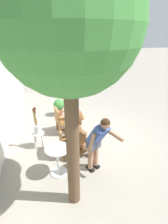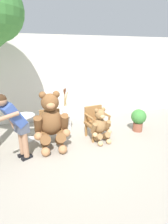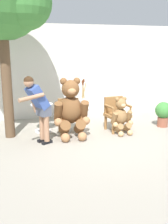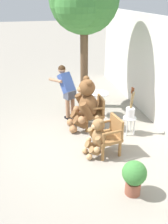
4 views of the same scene
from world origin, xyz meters
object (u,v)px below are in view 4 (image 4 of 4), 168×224
teddy_bear_small (97,137)px  person_visitor (67,88)px  teddy_bear_large (85,104)px  potted_plant (134,176)px  white_stool (129,121)px  patio_tree (83,0)px  brush_bucket (130,111)px  wooden_chair_left (95,111)px  round_side_table (99,102)px  wooden_chair_right (109,134)px

teddy_bear_small → person_visitor: person_visitor is taller
teddy_bear_large → potted_plant: size_ratio=2.08×
white_stool → patio_tree: size_ratio=0.11×
brush_bucket → wooden_chair_left: bearing=-125.1°
white_stool → brush_bucket: (-0.00, 0.00, 0.29)m
teddy_bear_large → round_side_table: bearing=139.3°
white_stool → brush_bucket: size_ratio=0.57×
teddy_bear_small → round_side_table: 1.99m
brush_bucket → wooden_chair_right: bearing=-48.3°
teddy_bear_large → patio_tree: (-1.35, 0.26, 2.44)m
white_stool → teddy_bear_small: bearing=-56.4°
wooden_chair_left → white_stool: size_ratio=1.87×
teddy_bear_large → teddy_bear_small: size_ratio=1.53×
teddy_bear_large → patio_tree: bearing=169.1°
white_stool → wooden_chair_right: bearing=-48.3°
teddy_bear_large → potted_plant: bearing=5.8°
brush_bucket → round_side_table: size_ratio=1.13×
teddy_bear_large → person_visitor: (-0.77, -0.35, 0.21)m
brush_bucket → patio_tree: patio_tree is taller
wooden_chair_left → round_side_table: size_ratio=1.19×
wooden_chair_left → white_stool: 0.95m
teddy_bear_small → potted_plant: size_ratio=1.35×
round_side_table → potted_plant: 3.24m
wooden_chair_right → teddy_bear_small: 0.29m
wooden_chair_right → teddy_bear_large: 1.28m
round_side_table → patio_tree: patio_tree is taller
teddy_bear_large → brush_bucket: 1.17m
teddy_bear_small → patio_tree: size_ratio=0.22×
person_visitor → potted_plant: (3.35, 0.61, -0.51)m
teddy_bear_large → patio_tree: size_ratio=0.34×
brush_bucket → round_side_table: 1.30m
wooden_chair_right → round_side_table: (-1.88, 0.30, -0.01)m
person_visitor → patio_tree: 2.38m
white_stool → potted_plant: (2.04, -0.77, 0.04)m
person_visitor → brush_bucket: person_visitor is taller
white_stool → potted_plant: bearing=-20.6°
wooden_chair_left → person_visitor: bearing=-141.9°
brush_bucket → potted_plant: (2.04, -0.77, -0.24)m
wooden_chair_right → brush_bucket: brush_bucket is taller
teddy_bear_large → potted_plant: (2.58, 0.26, -0.29)m
person_visitor → brush_bucket: (1.31, 1.38, -0.26)m
white_stool → patio_tree: 3.45m
person_visitor → patio_tree: bearing=134.0°
teddy_bear_large → brush_bucket: teddy_bear_large is taller
round_side_table → teddy_bear_large: bearing=-40.7°
teddy_bear_small → round_side_table: (-1.90, 0.59, -0.00)m
patio_tree → potted_plant: patio_tree is taller
patio_tree → round_side_table: bearing=22.9°
teddy_bear_small → person_visitor: (-2.02, -0.31, 0.45)m
person_visitor → potted_plant: bearing=10.3°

